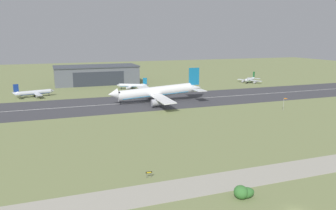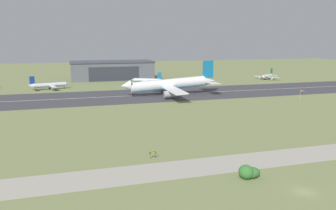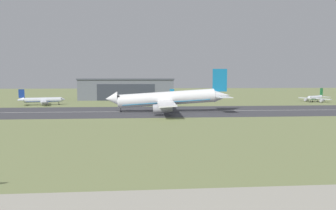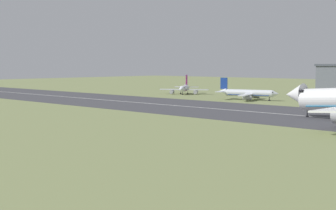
% 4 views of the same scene
% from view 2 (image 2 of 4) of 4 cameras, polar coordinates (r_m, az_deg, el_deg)
% --- Properties ---
extents(ground_plane, '(747.73, 747.73, 0.00)m').
position_cam_2_polar(ground_plane, '(125.97, 4.40, -2.68)').
color(ground_plane, '#7A8451').
extents(runway_strip, '(507.73, 47.41, 0.06)m').
position_cam_2_polar(runway_strip, '(185.28, -2.54, 1.79)').
color(runway_strip, '#3D3D42').
rests_on(runway_strip, ground_plane).
extents(runway_centreline, '(456.96, 0.70, 0.01)m').
position_cam_2_polar(runway_centreline, '(185.27, -2.54, 1.80)').
color(runway_centreline, silver).
rests_on(runway_centreline, runway_strip).
extents(taxiway_road, '(380.80, 10.74, 0.05)m').
position_cam_2_polar(taxiway_road, '(87.36, 14.98, -9.30)').
color(taxiway_road, '#A8A393').
rests_on(taxiway_road, ground_plane).
extents(hangar_building, '(64.23, 28.94, 14.42)m').
position_cam_2_polar(hangar_building, '(265.50, -9.72, 6.02)').
color(hangar_building, slate).
rests_on(hangar_building, ground_plane).
extents(airplane_landing, '(55.25, 60.30, 18.97)m').
position_cam_2_polar(airplane_landing, '(183.94, 0.16, 3.56)').
color(airplane_landing, white).
rests_on(airplane_landing, ground_plane).
extents(airplane_parked_west, '(18.30, 19.09, 8.49)m').
position_cam_2_polar(airplane_parked_west, '(270.91, 16.89, 4.80)').
color(airplane_parked_west, silver).
rests_on(airplane_parked_west, ground_plane).
extents(airplane_parked_centre, '(25.21, 20.77, 8.86)m').
position_cam_2_polar(airplane_parked_centre, '(218.19, -19.86, 3.27)').
color(airplane_parked_centre, silver).
rests_on(airplane_parked_centre, ground_plane).
extents(airplane_parked_far_east, '(22.74, 18.69, 8.47)m').
position_cam_2_polar(airplane_parked_far_east, '(231.60, -3.77, 4.32)').
color(airplane_parked_far_east, silver).
rests_on(airplane_parked_far_east, ground_plane).
extents(shrub_clump, '(4.98, 3.55, 3.09)m').
position_cam_2_polar(shrub_clump, '(75.84, 13.80, -11.31)').
color(shrub_clump, '#387533').
rests_on(shrub_clump, ground_plane).
extents(windsock_pole, '(1.92, 1.77, 6.36)m').
position_cam_2_polar(windsock_pole, '(172.20, 22.39, 2.14)').
color(windsock_pole, '#B7B7BC').
rests_on(windsock_pole, ground_plane).
extents(runway_sign, '(1.70, 0.14, 1.74)m').
position_cam_2_polar(runway_sign, '(85.54, -2.65, -8.43)').
color(runway_sign, '#4C4C51').
rests_on(runway_sign, ground_plane).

